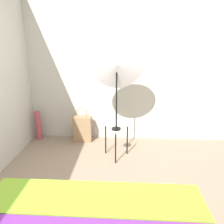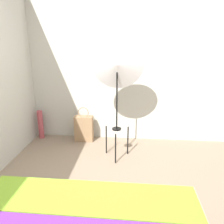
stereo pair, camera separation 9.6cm
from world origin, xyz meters
The scene contains 4 objects.
wall_back centered at (0.00, 2.13, 1.30)m, with size 8.00×0.05×2.60m.
photo_umbrella centered at (0.10, 1.39, 1.40)m, with size 0.77×0.33×1.81m.
tote_bag centered at (-0.52, 1.93, 0.23)m, with size 0.32×0.15×0.62m.
paper_roll centered at (-1.33, 1.96, 0.26)m, with size 0.10×0.10×0.52m.
Camera 1 is at (0.22, -1.63, 1.68)m, focal length 35.00 mm.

